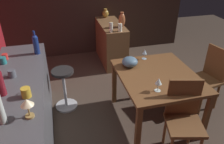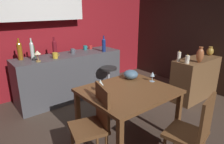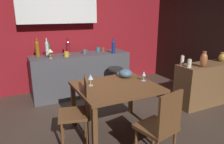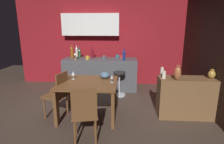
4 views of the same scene
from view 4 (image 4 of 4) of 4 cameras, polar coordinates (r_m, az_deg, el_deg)
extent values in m
plane|color=#47382D|center=(4.20, -6.51, -11.82)|extent=(9.00, 9.00, 0.00)
cube|color=maroon|center=(5.87, -3.24, 8.97)|extent=(5.20, 0.10, 2.60)
cube|color=white|center=(5.77, -6.51, 14.28)|extent=(1.70, 0.32, 0.64)
cube|color=#33231E|center=(4.44, 28.35, 5.59)|extent=(0.10, 4.40, 2.60)
cube|color=brown|center=(3.73, -7.42, -3.33)|extent=(1.15, 0.99, 0.04)
cube|color=brown|center=(4.38, -12.94, -5.98)|extent=(0.06, 0.06, 0.70)
cube|color=brown|center=(4.21, 1.01, -6.47)|extent=(0.06, 0.06, 0.70)
cube|color=brown|center=(3.60, -17.01, -10.83)|extent=(0.06, 0.06, 0.70)
cube|color=brown|center=(3.39, 0.26, -11.82)|extent=(0.06, 0.06, 0.70)
cube|color=#4C4C51|center=(5.43, -3.62, -0.59)|extent=(2.10, 0.60, 0.90)
cube|color=brown|center=(4.08, 21.61, -7.27)|extent=(1.10, 0.44, 0.82)
cube|color=brown|center=(3.95, -17.01, -6.94)|extent=(0.49, 0.49, 0.04)
cube|color=brown|center=(3.77, -15.04, -3.87)|extent=(0.12, 0.38, 0.49)
cylinder|color=brown|center=(4.01, -19.99, -10.50)|extent=(0.04, 0.04, 0.43)
cylinder|color=brown|center=(4.25, -17.33, -8.90)|extent=(0.04, 0.04, 0.43)
cylinder|color=brown|center=(3.84, -16.15, -11.37)|extent=(0.04, 0.04, 0.43)
cylinder|color=brown|center=(4.08, -13.60, -9.62)|extent=(0.04, 0.04, 0.43)
cube|color=brown|center=(3.06, -8.36, -12.65)|extent=(0.47, 0.47, 0.04)
cube|color=brown|center=(2.80, -8.54, -9.84)|extent=(0.38, 0.11, 0.49)
cylinder|color=brown|center=(3.32, -11.06, -15.18)|extent=(0.04, 0.04, 0.44)
cylinder|color=brown|center=(3.32, -5.34, -15.00)|extent=(0.04, 0.04, 0.44)
cylinder|color=brown|center=(3.05, -11.35, -18.12)|extent=(0.04, 0.04, 0.44)
cylinder|color=brown|center=(3.04, -5.02, -17.93)|extent=(0.04, 0.04, 0.44)
cylinder|color=#262323|center=(4.84, 2.27, -0.22)|extent=(0.32, 0.32, 0.04)
cylinder|color=silver|center=(4.93, 2.24, -3.77)|extent=(0.04, 0.04, 0.61)
cylinder|color=silver|center=(5.03, 2.20, -7.02)|extent=(0.34, 0.34, 0.03)
cylinder|color=silver|center=(3.95, -11.78, -2.18)|extent=(0.08, 0.08, 0.00)
cylinder|color=silver|center=(3.93, -11.82, -1.53)|extent=(0.01, 0.01, 0.09)
cone|color=silver|center=(3.91, -11.88, -0.36)|extent=(0.08, 0.08, 0.07)
cylinder|color=silver|center=(3.66, -0.05, -3.17)|extent=(0.07, 0.07, 0.00)
cylinder|color=silver|center=(3.65, -0.05, -2.56)|extent=(0.01, 0.01, 0.08)
cone|color=silver|center=(3.63, -0.05, -1.47)|extent=(0.06, 0.06, 0.07)
ellipsoid|color=slate|center=(3.93, -2.16, -0.97)|extent=(0.22, 0.22, 0.14)
cylinder|color=#1E592D|center=(5.58, -9.94, 5.41)|extent=(0.07, 0.07, 0.20)
sphere|color=#1E592D|center=(5.57, -9.99, 6.43)|extent=(0.07, 0.07, 0.07)
cylinder|color=#1E592D|center=(5.56, -10.02, 7.08)|extent=(0.03, 0.03, 0.08)
cylinder|color=maroon|center=(5.44, -6.08, 5.55)|extent=(0.08, 0.08, 0.24)
sphere|color=maroon|center=(5.43, -6.11, 6.82)|extent=(0.08, 0.08, 0.08)
cylinder|color=maroon|center=(5.42, -6.13, 7.48)|extent=(0.04, 0.04, 0.08)
cylinder|color=navy|center=(5.05, 3.70, 4.84)|extent=(0.08, 0.08, 0.23)
sphere|color=navy|center=(5.04, 3.73, 6.13)|extent=(0.08, 0.08, 0.08)
cylinder|color=navy|center=(5.03, 3.74, 6.81)|extent=(0.03, 0.03, 0.08)
cylinder|color=silver|center=(5.47, -10.78, 5.57)|extent=(0.06, 0.06, 0.27)
sphere|color=silver|center=(5.45, -10.85, 6.99)|extent=(0.06, 0.06, 0.06)
cylinder|color=silver|center=(5.44, -10.88, 7.62)|extent=(0.03, 0.03, 0.08)
cylinder|color=#8C5114|center=(5.62, -12.19, 5.70)|extent=(0.08, 0.08, 0.27)
sphere|color=#8C5114|center=(5.60, -12.26, 7.05)|extent=(0.08, 0.08, 0.08)
cylinder|color=#8C5114|center=(5.59, -12.30, 7.73)|extent=(0.03, 0.03, 0.08)
cylinder|color=red|center=(5.46, 2.92, 4.75)|extent=(0.07, 0.07, 0.08)
torus|color=red|center=(5.46, 3.41, 4.78)|extent=(0.05, 0.01, 0.05)
cylinder|color=#515660|center=(5.36, -2.50, 4.63)|extent=(0.08, 0.08, 0.09)
torus|color=#515660|center=(5.35, -1.92, 4.67)|extent=(0.05, 0.01, 0.05)
cylinder|color=gold|center=(5.24, -7.58, 4.39)|extent=(0.09, 0.09, 0.10)
torus|color=gold|center=(5.23, -6.95, 4.45)|extent=(0.05, 0.01, 0.05)
cylinder|color=teal|center=(5.47, 1.61, 4.85)|extent=(0.08, 0.08, 0.09)
torus|color=teal|center=(5.47, 2.16, 4.88)|extent=(0.05, 0.01, 0.05)
cylinder|color=#A58447|center=(5.28, -11.09, 3.86)|extent=(0.08, 0.08, 0.02)
cylinder|color=#A58447|center=(5.27, -11.12, 4.55)|extent=(0.02, 0.02, 0.11)
cone|color=beige|center=(5.25, -11.17, 5.48)|extent=(0.12, 0.12, 0.06)
cylinder|color=white|center=(3.92, 15.11, 0.05)|extent=(0.06, 0.06, 0.18)
ellipsoid|color=yellow|center=(3.90, 15.21, 1.50)|extent=(0.01, 0.01, 0.03)
cylinder|color=white|center=(3.77, 15.64, -0.83)|extent=(0.07, 0.07, 0.14)
ellipsoid|color=yellow|center=(3.75, 15.73, 0.41)|extent=(0.01, 0.01, 0.03)
ellipsoid|color=#B26038|center=(3.71, 19.51, -0.38)|extent=(0.13, 0.13, 0.27)
cylinder|color=#B26038|center=(3.68, 19.69, 1.78)|extent=(0.07, 0.07, 0.02)
ellipsoid|color=#B78C38|center=(4.11, 28.29, -0.65)|extent=(0.14, 0.14, 0.16)
cylinder|color=#B78C38|center=(4.09, 28.45, 0.60)|extent=(0.07, 0.07, 0.02)
camera|label=1|loc=(5.60, -30.13, 16.55)|focal=36.23mm
camera|label=2|loc=(2.95, -51.14, 7.83)|focal=31.95mm
camera|label=3|loc=(2.25, -62.13, 4.74)|focal=33.72mm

